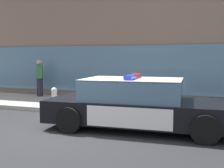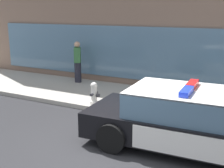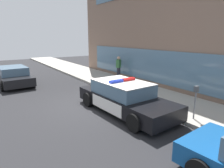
% 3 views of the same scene
% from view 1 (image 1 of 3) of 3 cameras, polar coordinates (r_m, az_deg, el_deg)
% --- Properties ---
extents(ground, '(48.00, 48.00, 0.00)m').
position_cam_1_polar(ground, '(7.57, -8.53, -9.45)').
color(ground, '#262628').
extents(sidewalk, '(48.00, 3.19, 0.15)m').
position_cam_1_polar(sidewalk, '(10.64, 0.10, -4.66)').
color(sidewalk, '#A39E93').
rests_on(sidewalk, ground).
extents(storefront_building, '(23.97, 11.62, 9.35)m').
position_cam_1_polar(storefront_building, '(17.61, 13.54, 14.20)').
color(storefront_building, '#7A6051').
rests_on(storefront_building, ground).
extents(police_cruiser, '(5.16, 2.33, 1.49)m').
position_cam_1_polar(police_cruiser, '(7.52, 5.43, -4.21)').
color(police_cruiser, black).
rests_on(police_cruiser, ground).
extents(fire_hydrant, '(0.34, 0.39, 0.73)m').
position_cam_1_polar(fire_hydrant, '(10.18, -12.01, -2.80)').
color(fire_hydrant, silver).
rests_on(fire_hydrant, sidewalk).
extents(pedestrian_on_sidewalk, '(0.42, 0.48, 1.71)m').
position_cam_1_polar(pedestrian_on_sidewalk, '(13.19, -14.96, 1.22)').
color(pedestrian_on_sidewalk, '#23232D').
rests_on(pedestrian_on_sidewalk, sidewalk).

